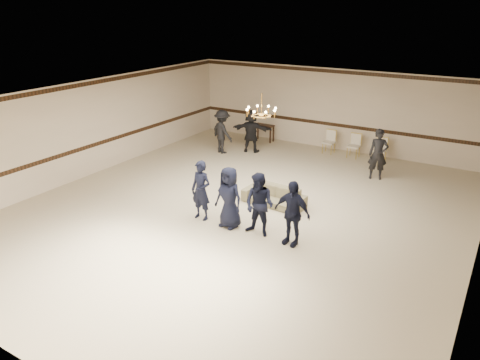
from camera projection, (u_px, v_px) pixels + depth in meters
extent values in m
cube|color=#C3B596|center=(243.00, 210.00, 13.17)|extent=(12.00, 14.00, 0.01)
cube|color=#2F211A|center=(243.00, 99.00, 12.01)|extent=(12.00, 14.00, 0.01)
cube|color=beige|center=(334.00, 110.00, 18.16)|extent=(12.00, 0.01, 3.20)
cube|color=beige|center=(8.00, 280.00, 7.02)|extent=(12.00, 0.01, 3.20)
cube|color=beige|center=(91.00, 128.00, 15.50)|extent=(0.01, 14.00, 3.20)
cube|color=#311C0E|center=(333.00, 124.00, 18.37)|extent=(12.00, 0.02, 0.14)
cube|color=#311C0E|center=(337.00, 72.00, 17.61)|extent=(12.00, 0.02, 0.14)
imported|color=black|center=(201.00, 191.00, 12.36)|extent=(0.62, 0.42, 1.65)
imported|color=black|center=(229.00, 197.00, 11.92)|extent=(0.87, 0.62, 1.65)
imported|color=black|center=(259.00, 205.00, 11.49)|extent=(0.83, 0.66, 1.65)
imported|color=black|center=(292.00, 213.00, 11.05)|extent=(1.01, 0.50, 1.65)
imported|color=#7B7752|center=(274.00, 196.00, 13.42)|extent=(1.90, 0.84, 0.54)
imported|color=black|center=(222.00, 132.00, 17.88)|extent=(1.26, 0.99, 1.71)
imported|color=black|center=(251.00, 131.00, 18.00)|extent=(1.66, 0.90, 1.71)
imported|color=black|center=(378.00, 154.00, 15.21)|extent=(0.72, 0.58, 1.71)
cube|color=#341E11|center=(264.00, 133.00, 19.60)|extent=(0.87, 0.41, 0.72)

